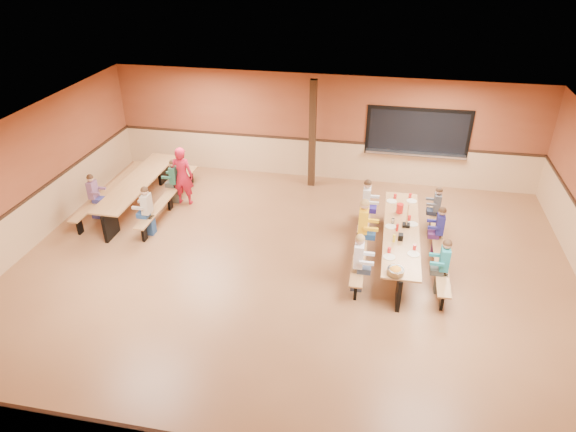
# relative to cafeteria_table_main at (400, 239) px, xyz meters

# --- Properties ---
(ground) EXTENTS (12.00, 12.00, 0.00)m
(ground) POSITION_rel_cafeteria_table_main_xyz_m (-2.27, -1.05, -0.53)
(ground) COLOR brown
(ground) RESTS_ON ground
(room_envelope) EXTENTS (12.04, 10.04, 3.02)m
(room_envelope) POSITION_rel_cafeteria_table_main_xyz_m (-2.27, -1.05, 0.16)
(room_envelope) COLOR brown
(room_envelope) RESTS_ON ground
(kitchen_pass_through) EXTENTS (2.78, 0.28, 1.38)m
(kitchen_pass_through) POSITION_rel_cafeteria_table_main_xyz_m (0.33, 3.91, 0.96)
(kitchen_pass_through) COLOR black
(kitchen_pass_through) RESTS_ON ground
(structural_post) EXTENTS (0.18, 0.18, 3.00)m
(structural_post) POSITION_rel_cafeteria_table_main_xyz_m (-2.47, 3.35, 0.97)
(structural_post) COLOR black
(structural_post) RESTS_ON ground
(cafeteria_table_main) EXTENTS (1.91, 3.70, 0.74)m
(cafeteria_table_main) POSITION_rel_cafeteria_table_main_xyz_m (0.00, 0.00, 0.00)
(cafeteria_table_main) COLOR #A87643
(cafeteria_table_main) RESTS_ON ground
(cafeteria_table_second) EXTENTS (1.91, 3.70, 0.74)m
(cafeteria_table_second) POSITION_rel_cafeteria_table_main_xyz_m (-6.66, 1.20, 0.00)
(cafeteria_table_second) COLOR #A87643
(cafeteria_table_second) RESTS_ON ground
(seated_child_white_left) EXTENTS (0.40, 0.32, 1.26)m
(seated_child_white_left) POSITION_rel_cafeteria_table_main_xyz_m (-0.83, -1.25, 0.11)
(seated_child_white_left) COLOR white
(seated_child_white_left) RESTS_ON ground
(seated_adult_yellow) EXTENTS (0.43, 0.36, 1.34)m
(seated_adult_yellow) POSITION_rel_cafeteria_table_main_xyz_m (-0.83, 0.07, 0.15)
(seated_adult_yellow) COLOR yellow
(seated_adult_yellow) RESTS_ON ground
(seated_child_grey_left) EXTENTS (0.39, 0.32, 1.24)m
(seated_child_grey_left) POSITION_rel_cafeteria_table_main_xyz_m (-0.83, 1.27, 0.10)
(seated_child_grey_left) COLOR silver
(seated_child_grey_left) RESTS_ON ground
(seated_child_teal_right) EXTENTS (0.37, 0.30, 1.21)m
(seated_child_teal_right) POSITION_rel_cafeteria_table_main_xyz_m (0.83, -1.03, 0.08)
(seated_child_teal_right) COLOR teal
(seated_child_teal_right) RESTS_ON ground
(seated_child_navy_right) EXTENTS (0.35, 0.29, 1.18)m
(seated_child_navy_right) POSITION_rel_cafeteria_table_main_xyz_m (0.83, 0.35, 0.06)
(seated_child_navy_right) COLOR navy
(seated_child_navy_right) RESTS_ON ground
(seated_child_char_right) EXTENTS (0.33, 0.27, 1.14)m
(seated_child_char_right) POSITION_rel_cafeteria_table_main_xyz_m (0.83, 1.42, 0.04)
(seated_child_char_right) COLOR #474A52
(seated_child_char_right) RESTS_ON ground
(seated_child_purple_sec) EXTENTS (0.35, 0.28, 1.16)m
(seated_child_purple_sec) POSITION_rel_cafeteria_table_main_xyz_m (-7.49, 0.45, 0.06)
(seated_child_purple_sec) COLOR #774C70
(seated_child_purple_sec) RESTS_ON ground
(seated_child_green_sec) EXTENTS (0.36, 0.29, 1.19)m
(seated_child_green_sec) POSITION_rel_cafeteria_table_main_xyz_m (-5.84, 1.63, 0.07)
(seated_child_green_sec) COLOR #28664E
(seated_child_green_sec) RESTS_ON ground
(seated_child_tan_sec) EXTENTS (0.37, 0.31, 1.22)m
(seated_child_tan_sec) POSITION_rel_cafeteria_table_main_xyz_m (-5.84, -0.04, 0.08)
(seated_child_tan_sec) COLOR #B7A994
(seated_child_tan_sec) RESTS_ON ground
(standing_woman) EXTENTS (0.59, 0.40, 1.58)m
(standing_woman) POSITION_rel_cafeteria_table_main_xyz_m (-5.60, 1.61, 0.26)
(standing_woman) COLOR #B4142A
(standing_woman) RESTS_ON ground
(punch_pitcher) EXTENTS (0.16, 0.16, 0.22)m
(punch_pitcher) POSITION_rel_cafeteria_table_main_xyz_m (-0.05, 0.79, 0.32)
(punch_pitcher) COLOR red
(punch_pitcher) RESTS_ON cafeteria_table_main
(chip_bowl) EXTENTS (0.32, 0.32, 0.15)m
(chip_bowl) POSITION_rel_cafeteria_table_main_xyz_m (-0.11, -1.65, 0.29)
(chip_bowl) COLOR #FCA027
(chip_bowl) RESTS_ON cafeteria_table_main
(napkin_dispenser) EXTENTS (0.10, 0.14, 0.13)m
(napkin_dispenser) POSITION_rel_cafeteria_table_main_xyz_m (-0.02, -0.39, 0.28)
(napkin_dispenser) COLOR black
(napkin_dispenser) RESTS_ON cafeteria_table_main
(condiment_mustard) EXTENTS (0.06, 0.06, 0.17)m
(condiment_mustard) POSITION_rel_cafeteria_table_main_xyz_m (-0.16, -0.50, 0.30)
(condiment_mustard) COLOR yellow
(condiment_mustard) RESTS_ON cafeteria_table_main
(condiment_ketchup) EXTENTS (0.06, 0.06, 0.17)m
(condiment_ketchup) POSITION_rel_cafeteria_table_main_xyz_m (-0.10, -0.04, 0.30)
(condiment_ketchup) COLOR #B2140F
(condiment_ketchup) RESTS_ON cafeteria_table_main
(table_paddle) EXTENTS (0.16, 0.16, 0.56)m
(table_paddle) POSITION_rel_cafeteria_table_main_xyz_m (0.10, 0.19, 0.35)
(table_paddle) COLOR black
(table_paddle) RESTS_ON cafeteria_table_main
(place_settings) EXTENTS (0.65, 3.30, 0.11)m
(place_settings) POSITION_rel_cafeteria_table_main_xyz_m (0.00, 0.00, 0.27)
(place_settings) COLOR beige
(place_settings) RESTS_ON cafeteria_table_main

